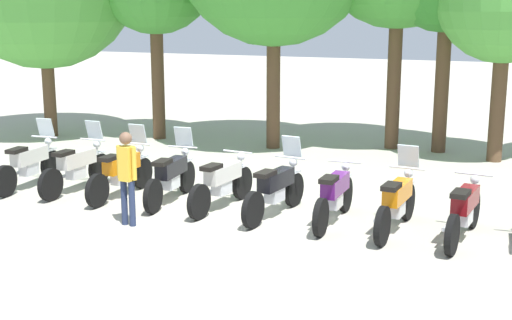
# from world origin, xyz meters

# --- Properties ---
(ground_plane) EXTENTS (80.00, 80.00, 0.00)m
(ground_plane) POSITION_xyz_m (0.00, 0.00, 0.00)
(ground_plane) COLOR #ADA899
(motorcycle_0) EXTENTS (0.62, 2.19, 1.37)m
(motorcycle_0) POSITION_xyz_m (-4.89, 0.08, 0.52)
(motorcycle_0) COLOR black
(motorcycle_0) RESTS_ON ground_plane
(motorcycle_1) EXTENTS (0.62, 2.19, 1.37)m
(motorcycle_1) POSITION_xyz_m (-3.80, 0.20, 0.52)
(motorcycle_1) COLOR black
(motorcycle_1) RESTS_ON ground_plane
(motorcycle_2) EXTENTS (0.62, 2.19, 1.37)m
(motorcycle_2) POSITION_xyz_m (-2.72, 0.16, 0.52)
(motorcycle_2) COLOR black
(motorcycle_2) RESTS_ON ground_plane
(motorcycle_3) EXTENTS (0.62, 2.19, 1.37)m
(motorcycle_3) POSITION_xyz_m (-1.64, 0.22, 0.52)
(motorcycle_3) COLOR black
(motorcycle_3) RESTS_ON ground_plane
(motorcycle_4) EXTENTS (0.63, 2.19, 0.99)m
(motorcycle_4) POSITION_xyz_m (-0.54, 0.18, 0.50)
(motorcycle_4) COLOR black
(motorcycle_4) RESTS_ON ground_plane
(motorcycle_5) EXTENTS (0.66, 2.19, 1.37)m
(motorcycle_5) POSITION_xyz_m (0.55, 0.10, 0.52)
(motorcycle_5) COLOR black
(motorcycle_5) RESTS_ON ground_plane
(motorcycle_6) EXTENTS (0.62, 2.19, 0.99)m
(motorcycle_6) POSITION_xyz_m (1.63, 0.11, 0.50)
(motorcycle_6) COLOR black
(motorcycle_6) RESTS_ON ground_plane
(motorcycle_7) EXTENTS (0.62, 2.19, 1.37)m
(motorcycle_7) POSITION_xyz_m (2.72, 0.04, 0.52)
(motorcycle_7) COLOR black
(motorcycle_7) RESTS_ON ground_plane
(motorcycle_8) EXTENTS (0.63, 2.19, 0.99)m
(motorcycle_8) POSITION_xyz_m (3.80, -0.00, 0.50)
(motorcycle_8) COLOR black
(motorcycle_8) RESTS_ON ground_plane
(person_0) EXTENTS (0.41, 0.24, 1.62)m
(person_0) POSITION_xyz_m (-1.59, -1.37, 0.94)
(person_0) COLOR #232D4C
(person_0) RESTS_ON ground_plane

